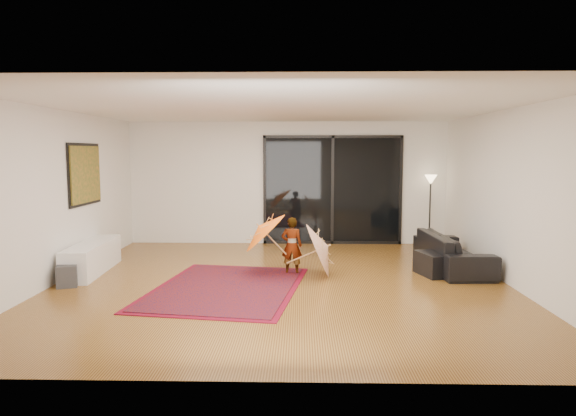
{
  "coord_description": "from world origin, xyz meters",
  "views": [
    {
      "loc": [
        0.29,
        -7.86,
        2.04
      ],
      "look_at": [
        0.08,
        0.71,
        1.1
      ],
      "focal_mm": 32.0,
      "sensor_mm": 36.0,
      "label": 1
    }
  ],
  "objects_px": {
    "media_console": "(92,258)",
    "sofa": "(452,252)",
    "ottoman": "(440,264)",
    "child": "(292,245)"
  },
  "relations": [
    {
      "from": "media_console",
      "to": "sofa",
      "type": "bearing_deg",
      "value": 0.06
    },
    {
      "from": "media_console",
      "to": "ottoman",
      "type": "distance_m",
      "value": 5.87
    },
    {
      "from": "ottoman",
      "to": "child",
      "type": "bearing_deg",
      "value": 179.46
    },
    {
      "from": "media_console",
      "to": "ottoman",
      "type": "bearing_deg",
      "value": -4.06
    },
    {
      "from": "media_console",
      "to": "sofa",
      "type": "xyz_separation_m",
      "value": [
        6.2,
        0.39,
        0.06
      ]
    },
    {
      "from": "media_console",
      "to": "sofa",
      "type": "distance_m",
      "value": 6.21
    },
    {
      "from": "sofa",
      "to": "ottoman",
      "type": "height_order",
      "value": "sofa"
    },
    {
      "from": "sofa",
      "to": "child",
      "type": "bearing_deg",
      "value": 95.94
    },
    {
      "from": "ottoman",
      "to": "sofa",
      "type": "bearing_deg",
      "value": 53.68
    },
    {
      "from": "ottoman",
      "to": "child",
      "type": "xyz_separation_m",
      "value": [
        -2.48,
        0.02,
        0.29
      ]
    }
  ]
}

